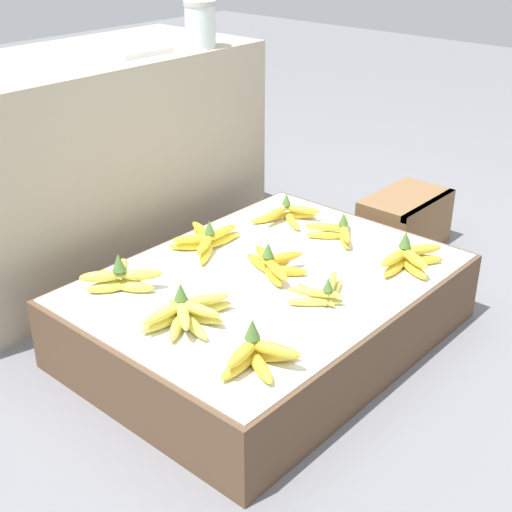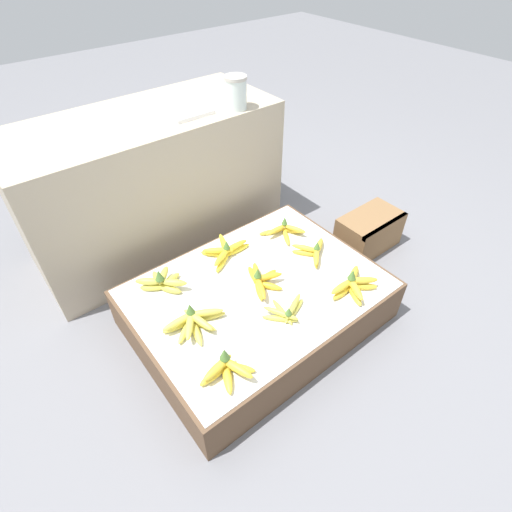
{
  "view_description": "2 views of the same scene",
  "coord_description": "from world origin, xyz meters",
  "px_view_note": "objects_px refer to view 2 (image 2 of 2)",
  "views": [
    {
      "loc": [
        -1.38,
        -1.17,
        1.19
      ],
      "look_at": [
        -0.03,
        0.02,
        0.29
      ],
      "focal_mm": 50.0,
      "sensor_mm": 36.0,
      "label": 1
    },
    {
      "loc": [
        -0.76,
        -0.95,
        1.49
      ],
      "look_at": [
        0.07,
        0.1,
        0.29
      ],
      "focal_mm": 28.0,
      "sensor_mm": 36.0,
      "label": 2
    }
  ],
  "objects_px": {
    "banana_bunch_front_midright": "(353,284)",
    "banana_bunch_middle_midleft": "(261,280)",
    "banana_bunch_middle_left": "(193,321)",
    "banana_bunch_front_midleft": "(286,312)",
    "banana_bunch_middle_midright": "(314,251)",
    "banana_bunch_back_midleft": "(225,251)",
    "wooden_crate": "(369,231)",
    "banana_bunch_back_midright": "(284,231)",
    "banana_bunch_back_left": "(162,282)",
    "banana_bunch_front_left": "(227,369)",
    "glass_jar": "(236,92)",
    "foam_tray_white": "(185,110)"
  },
  "relations": [
    {
      "from": "banana_bunch_front_midright",
      "to": "banana_bunch_middle_left",
      "type": "xyz_separation_m",
      "value": [
        -0.65,
        0.26,
        -0.0
      ]
    },
    {
      "from": "banana_bunch_front_midright",
      "to": "banana_bunch_back_midleft",
      "type": "height_order",
      "value": "banana_bunch_front_midright"
    },
    {
      "from": "banana_bunch_front_left",
      "to": "glass_jar",
      "type": "relative_size",
      "value": 1.32
    },
    {
      "from": "wooden_crate",
      "to": "banana_bunch_front_midright",
      "type": "distance_m",
      "value": 0.61
    },
    {
      "from": "banana_bunch_front_midright",
      "to": "banana_bunch_middle_midleft",
      "type": "distance_m",
      "value": 0.4
    },
    {
      "from": "banana_bunch_middle_midright",
      "to": "banana_bunch_back_midleft",
      "type": "relative_size",
      "value": 0.79
    },
    {
      "from": "banana_bunch_front_midleft",
      "to": "banana_bunch_middle_midright",
      "type": "xyz_separation_m",
      "value": [
        0.35,
        0.2,
        0.0
      ]
    },
    {
      "from": "banana_bunch_back_midright",
      "to": "banana_bunch_middle_left",
      "type": "bearing_deg",
      "value": -162.1
    },
    {
      "from": "banana_bunch_middle_midleft",
      "to": "banana_bunch_front_midleft",
      "type": "bearing_deg",
      "value": -98.72
    },
    {
      "from": "banana_bunch_front_left",
      "to": "banana_bunch_back_left",
      "type": "relative_size",
      "value": 1.0
    },
    {
      "from": "banana_bunch_front_midleft",
      "to": "banana_bunch_middle_midleft",
      "type": "relative_size",
      "value": 0.9
    },
    {
      "from": "banana_bunch_back_left",
      "to": "banana_bunch_back_midright",
      "type": "xyz_separation_m",
      "value": [
        0.66,
        -0.06,
        -0.01
      ]
    },
    {
      "from": "banana_bunch_back_midright",
      "to": "foam_tray_white",
      "type": "height_order",
      "value": "foam_tray_white"
    },
    {
      "from": "banana_bunch_front_midright",
      "to": "banana_bunch_back_left",
      "type": "height_order",
      "value": "banana_bunch_back_left"
    },
    {
      "from": "wooden_crate",
      "to": "banana_bunch_front_left",
      "type": "distance_m",
      "value": 1.23
    },
    {
      "from": "banana_bunch_front_midright",
      "to": "banana_bunch_middle_midleft",
      "type": "relative_size",
      "value": 1.05
    },
    {
      "from": "wooden_crate",
      "to": "banana_bunch_middle_left",
      "type": "bearing_deg",
      "value": -177.78
    },
    {
      "from": "banana_bunch_back_left",
      "to": "banana_bunch_middle_left",
      "type": "bearing_deg",
      "value": -91.68
    },
    {
      "from": "banana_bunch_front_midright",
      "to": "banana_bunch_back_midright",
      "type": "xyz_separation_m",
      "value": [
        0.02,
        0.47,
        -0.01
      ]
    },
    {
      "from": "banana_bunch_front_midleft",
      "to": "glass_jar",
      "type": "xyz_separation_m",
      "value": [
        0.36,
        0.81,
        0.57
      ]
    },
    {
      "from": "foam_tray_white",
      "to": "banana_bunch_middle_midright",
      "type": "bearing_deg",
      "value": -74.73
    },
    {
      "from": "banana_bunch_back_midleft",
      "to": "banana_bunch_back_midright",
      "type": "height_order",
      "value": "banana_bunch_back_midleft"
    },
    {
      "from": "banana_bunch_middle_midleft",
      "to": "wooden_crate",
      "type": "bearing_deg",
      "value": 2.4
    },
    {
      "from": "banana_bunch_middle_midleft",
      "to": "glass_jar",
      "type": "distance_m",
      "value": 0.9
    },
    {
      "from": "banana_bunch_front_midright",
      "to": "banana_bunch_back_midleft",
      "type": "relative_size",
      "value": 0.99
    },
    {
      "from": "banana_bunch_middle_midright",
      "to": "glass_jar",
      "type": "relative_size",
      "value": 1.27
    },
    {
      "from": "banana_bunch_middle_left",
      "to": "banana_bunch_back_midright",
      "type": "xyz_separation_m",
      "value": [
        0.67,
        0.22,
        -0.0
      ]
    },
    {
      "from": "banana_bunch_back_left",
      "to": "foam_tray_white",
      "type": "xyz_separation_m",
      "value": [
        0.47,
        0.47,
        0.49
      ]
    },
    {
      "from": "banana_bunch_middle_left",
      "to": "banana_bunch_middle_midright",
      "type": "xyz_separation_m",
      "value": [
        0.67,
        0.01,
        -0.0
      ]
    },
    {
      "from": "banana_bunch_front_midleft",
      "to": "banana_bunch_middle_midleft",
      "type": "distance_m",
      "value": 0.2
    },
    {
      "from": "wooden_crate",
      "to": "banana_bunch_back_midright",
      "type": "distance_m",
      "value": 0.54
    },
    {
      "from": "banana_bunch_front_midright",
      "to": "foam_tray_white",
      "type": "relative_size",
      "value": 1.12
    },
    {
      "from": "banana_bunch_back_midright",
      "to": "glass_jar",
      "type": "xyz_separation_m",
      "value": [
        0.02,
        0.41,
        0.57
      ]
    },
    {
      "from": "banana_bunch_middle_left",
      "to": "banana_bunch_middle_midleft",
      "type": "height_order",
      "value": "banana_bunch_middle_left"
    },
    {
      "from": "banana_bunch_front_left",
      "to": "banana_bunch_front_midleft",
      "type": "height_order",
      "value": "banana_bunch_front_left"
    },
    {
      "from": "banana_bunch_front_left",
      "to": "banana_bunch_middle_midleft",
      "type": "xyz_separation_m",
      "value": [
        0.38,
        0.27,
        -0.0
      ]
    },
    {
      "from": "banana_bunch_front_midright",
      "to": "banana_bunch_back_midleft",
      "type": "distance_m",
      "value": 0.61
    },
    {
      "from": "banana_bunch_front_midleft",
      "to": "banana_bunch_back_midright",
      "type": "xyz_separation_m",
      "value": [
        0.34,
        0.4,
        0.0
      ]
    },
    {
      "from": "banana_bunch_middle_left",
      "to": "banana_bunch_back_left",
      "type": "height_order",
      "value": "banana_bunch_back_left"
    },
    {
      "from": "wooden_crate",
      "to": "banana_bunch_back_left",
      "type": "height_order",
      "value": "banana_bunch_back_left"
    },
    {
      "from": "banana_bunch_back_left",
      "to": "glass_jar",
      "type": "distance_m",
      "value": 0.95
    },
    {
      "from": "banana_bunch_front_midright",
      "to": "banana_bunch_middle_midleft",
      "type": "bearing_deg",
      "value": 137.45
    },
    {
      "from": "banana_bunch_back_midright",
      "to": "banana_bunch_middle_midleft",
      "type": "bearing_deg",
      "value": -146.83
    },
    {
      "from": "wooden_crate",
      "to": "banana_bunch_front_midleft",
      "type": "xyz_separation_m",
      "value": [
        -0.84,
        -0.23,
        0.14
      ]
    },
    {
      "from": "banana_bunch_front_midleft",
      "to": "banana_bunch_front_left",
      "type": "bearing_deg",
      "value": -168.47
    },
    {
      "from": "banana_bunch_back_left",
      "to": "banana_bunch_back_midleft",
      "type": "relative_size",
      "value": 0.82
    },
    {
      "from": "banana_bunch_front_midleft",
      "to": "banana_bunch_front_midright",
      "type": "bearing_deg",
      "value": -12.17
    },
    {
      "from": "banana_bunch_middle_midright",
      "to": "banana_bunch_back_midright",
      "type": "xyz_separation_m",
      "value": [
        -0.01,
        0.21,
        -0.0
      ]
    },
    {
      "from": "wooden_crate",
      "to": "banana_bunch_front_midright",
      "type": "xyz_separation_m",
      "value": [
        -0.51,
        -0.3,
        0.15
      ]
    },
    {
      "from": "wooden_crate",
      "to": "banana_bunch_back_midright",
      "type": "relative_size",
      "value": 1.74
    }
  ]
}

